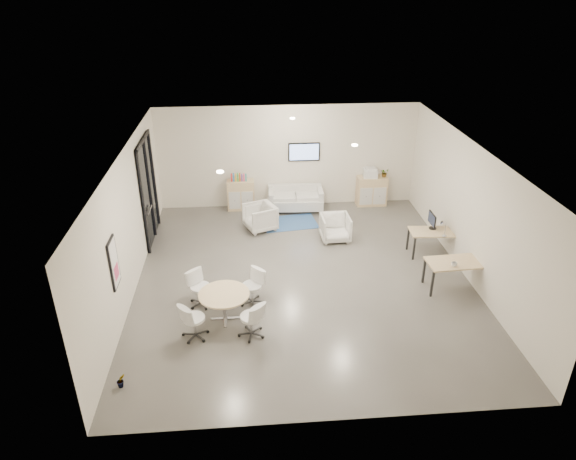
% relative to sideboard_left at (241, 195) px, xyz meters
% --- Properties ---
extents(room_shell, '(9.60, 10.60, 4.80)m').
position_rel_sideboard_left_xyz_m(room_shell, '(1.50, -4.26, 1.13)').
color(room_shell, '#52504B').
rests_on(room_shell, ground).
extents(glass_door, '(0.09, 1.90, 2.85)m').
position_rel_sideboard_left_xyz_m(glass_door, '(-2.46, -1.75, 1.03)').
color(glass_door, black).
rests_on(glass_door, room_shell).
extents(artwork, '(0.05, 0.54, 1.04)m').
position_rel_sideboard_left_xyz_m(artwork, '(-2.48, -5.86, 1.08)').
color(artwork, black).
rests_on(artwork, room_shell).
extents(wall_tv, '(0.98, 0.06, 0.58)m').
position_rel_sideboard_left_xyz_m(wall_tv, '(2.00, 0.21, 1.28)').
color(wall_tv, black).
rests_on(wall_tv, room_shell).
extents(ceiling_spots, '(3.14, 4.14, 0.03)m').
position_rel_sideboard_left_xyz_m(ceiling_spots, '(1.30, -3.42, 2.71)').
color(ceiling_spots, '#FFEAC6').
rests_on(ceiling_spots, room_shell).
extents(sideboard_left, '(0.84, 0.43, 0.94)m').
position_rel_sideboard_left_xyz_m(sideboard_left, '(0.00, 0.00, 0.00)').
color(sideboard_left, tan).
rests_on(sideboard_left, room_shell).
extents(sideboard_right, '(0.94, 0.46, 0.94)m').
position_rel_sideboard_left_xyz_m(sideboard_right, '(4.15, -0.01, 0.00)').
color(sideboard_right, tan).
rests_on(sideboard_right, room_shell).
extents(books, '(0.48, 0.14, 0.22)m').
position_rel_sideboard_left_xyz_m(books, '(-0.04, 0.00, 0.58)').
color(books, red).
rests_on(books, sideboard_left).
extents(printer, '(0.47, 0.41, 0.31)m').
position_rel_sideboard_left_xyz_m(printer, '(4.08, -0.01, 0.62)').
color(printer, white).
rests_on(printer, sideboard_right).
extents(loveseat, '(1.71, 0.92, 0.63)m').
position_rel_sideboard_left_xyz_m(loveseat, '(1.70, -0.18, -0.13)').
color(loveseat, silver).
rests_on(loveseat, room_shell).
extents(blue_rug, '(1.70, 1.25, 0.01)m').
position_rel_sideboard_left_xyz_m(blue_rug, '(1.43, -1.16, -0.46)').
color(blue_rug, '#2C5388').
rests_on(blue_rug, room_shell).
extents(armchair_left, '(1.00, 1.03, 0.83)m').
position_rel_sideboard_left_xyz_m(armchair_left, '(0.54, -1.49, -0.05)').
color(armchair_left, silver).
rests_on(armchair_left, room_shell).
extents(armchair_right, '(0.80, 0.76, 0.80)m').
position_rel_sideboard_left_xyz_m(armchair_right, '(2.60, -2.33, -0.07)').
color(armchair_right, silver).
rests_on(armchair_right, room_shell).
extents(desk_rear, '(1.32, 0.73, 0.67)m').
position_rel_sideboard_left_xyz_m(desk_rear, '(5.04, -3.33, 0.13)').
color(desk_rear, tan).
rests_on(desk_rear, room_shell).
extents(desk_front, '(1.42, 0.77, 0.72)m').
position_rel_sideboard_left_xyz_m(desk_front, '(4.99, -5.00, 0.18)').
color(desk_front, tan).
rests_on(desk_front, room_shell).
extents(monitor, '(0.20, 0.50, 0.44)m').
position_rel_sideboard_left_xyz_m(monitor, '(5.00, -3.18, 0.43)').
color(monitor, black).
rests_on(monitor, desk_rear).
extents(round_table, '(1.08, 1.08, 0.66)m').
position_rel_sideboard_left_xyz_m(round_table, '(-0.36, -5.78, 0.10)').
color(round_table, tan).
rests_on(round_table, room_shell).
extents(meeting_chairs, '(2.01, 2.01, 0.82)m').
position_rel_sideboard_left_xyz_m(meeting_chairs, '(-0.36, -5.78, -0.06)').
color(meeting_chairs, white).
rests_on(meeting_chairs, room_shell).
extents(plant_cabinet, '(0.34, 0.36, 0.22)m').
position_rel_sideboard_left_xyz_m(plant_cabinet, '(4.52, -0.03, 0.58)').
color(plant_cabinet, '#3F7F3F').
rests_on(plant_cabinet, sideboard_right).
extents(plant_floor, '(0.26, 0.33, 0.13)m').
position_rel_sideboard_left_xyz_m(plant_floor, '(-2.18, -7.66, -0.41)').
color(plant_floor, '#3F7F3F').
rests_on(plant_floor, room_shell).
extents(cup, '(0.14, 0.12, 0.13)m').
position_rel_sideboard_left_xyz_m(cup, '(4.84, -5.20, 0.32)').
color(cup, white).
rests_on(cup, desk_front).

